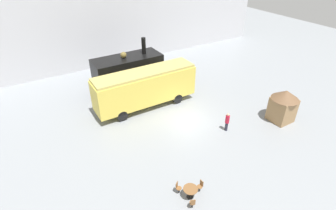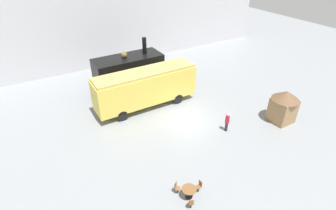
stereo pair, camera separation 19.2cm
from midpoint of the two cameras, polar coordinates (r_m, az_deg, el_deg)
name	(u,v)px [view 1 (the left image)]	position (r m, az deg, el deg)	size (l,w,h in m)	color
ground_plane	(188,121)	(23.51, 4.15, -3.43)	(80.00, 80.00, 0.00)	gray
backdrop_wall	(117,28)	(34.39, -11.11, 16.10)	(44.00, 0.15, 9.00)	silver
steam_locomotive	(128,69)	(28.31, -8.87, 7.72)	(7.18, 2.85, 5.21)	black
passenger_coach_vintage	(145,86)	(24.51, -5.17, 4.04)	(9.69, 2.41, 3.72)	#E0C64C
cafe_table_near	(190,190)	(16.98, 4.56, -18.04)	(0.92, 0.92, 0.75)	black
cafe_chair_0	(201,185)	(17.43, 6.77, -16.97)	(0.36, 0.36, 0.87)	black
cafe_chair_1	(178,187)	(17.24, 1.83, -17.41)	(0.40, 0.40, 0.87)	black
cafe_chair_2	(193,203)	(16.55, 5.03, -20.46)	(0.38, 0.40, 0.87)	black
visitor_person	(227,121)	(22.31, 12.51, -3.48)	(0.34, 0.34, 1.71)	#262633
ticket_kiosk	(283,104)	(24.70, 23.63, 0.18)	(2.34, 2.34, 3.00)	#99754C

